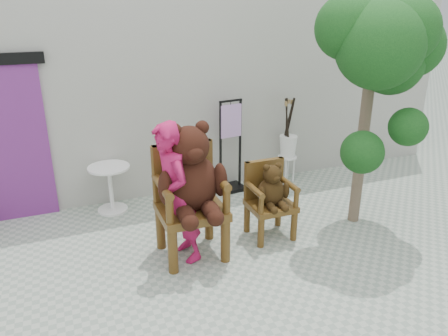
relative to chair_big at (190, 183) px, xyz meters
name	(u,v)px	position (x,y,z in m)	size (l,w,h in m)	color
ground_plane	(284,269)	(0.90, -0.73, -0.95)	(60.00, 60.00, 0.00)	#9CA695
back_wall	(198,93)	(0.90, 2.37, 0.55)	(9.00, 1.00, 3.00)	#AAA99F
doorway	(1,141)	(-2.10, 1.85, 0.21)	(1.40, 0.11, 2.33)	#712879
chair_big	(190,183)	(0.00, 0.00, 0.00)	(0.81, 0.89, 1.69)	#462D0F
chair_small	(270,193)	(1.10, 0.07, -0.34)	(0.57, 0.55, 1.03)	#462D0F
person	(177,194)	(-0.18, -0.06, -0.09)	(0.63, 0.41, 1.73)	#A9144A
cafe_table	(110,183)	(-0.75, 1.57, -0.51)	(0.60, 0.60, 0.70)	white
display_stand	(230,157)	(1.18, 1.62, -0.37)	(0.49, 0.41, 1.51)	black
stool_bucket	(288,146)	(2.24, 1.62, -0.31)	(0.32, 0.32, 1.45)	white
tree	(384,43)	(2.53, -0.06, 1.50)	(1.71, 1.61, 3.13)	brown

